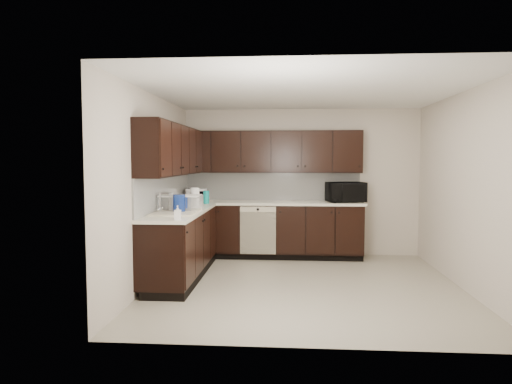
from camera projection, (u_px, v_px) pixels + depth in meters
The scene contains 20 objects.
floor at pixel (304, 285), 5.95m from camera, with size 4.00×4.00×0.00m, color #A49D88.
ceiling at pixel (306, 91), 5.77m from camera, with size 4.00×4.00×0.00m, color white.
wall_back at pixel (301, 182), 7.85m from camera, with size 4.00×0.02×2.50m, color beige.
wall_left at pixel (152, 189), 6.00m from camera, with size 0.02×4.00×2.50m, color beige.
wall_right at pixel (465, 191), 5.71m from camera, with size 0.02×4.00×2.50m, color beige.
wall_front at pixel (313, 205), 3.87m from camera, with size 4.00×0.02×2.50m, color beige.
lower_cabinets at pixel (237, 238), 7.09m from camera, with size 3.00×2.80×0.90m.
countertop at pixel (237, 206), 7.05m from camera, with size 3.03×2.83×0.04m.
backsplash at pixel (225, 188), 7.26m from camera, with size 3.00×2.80×0.48m.
upper_cabinets at pixel (231, 151), 7.10m from camera, with size 3.00×2.80×0.70m.
dishwasher at pixel (258, 227), 7.36m from camera, with size 0.58×0.04×0.78m.
sink at pixel (176, 217), 5.99m from camera, with size 0.54×0.82×0.42m.
microwave at pixel (346, 192), 7.51m from camera, with size 0.59×0.40×0.33m, color black.
soap_bottle_a at pixel (178, 213), 5.28m from camera, with size 0.08×0.08×0.17m, color gray.
soap_bottle_b at pixel (172, 202), 6.11m from camera, with size 0.10×0.10×0.25m, color gray.
toaster_oven at pixel (197, 195), 7.65m from camera, with size 0.35×0.26×0.22m, color silver.
storage_bin at pixel (180, 203), 6.27m from camera, with size 0.52×0.38×0.20m, color white.
blue_pitcher at pixel (179, 204), 5.98m from camera, with size 0.16×0.16×0.24m, color navy.
teal_tumbler at pixel (206, 197), 7.24m from camera, with size 0.09×0.09×0.21m, color #0D9997.
paper_towel_roll at pixel (195, 198), 6.58m from camera, with size 0.13×0.13×0.29m, color white.
Camera 1 is at (-0.21, -5.87, 1.63)m, focal length 32.00 mm.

